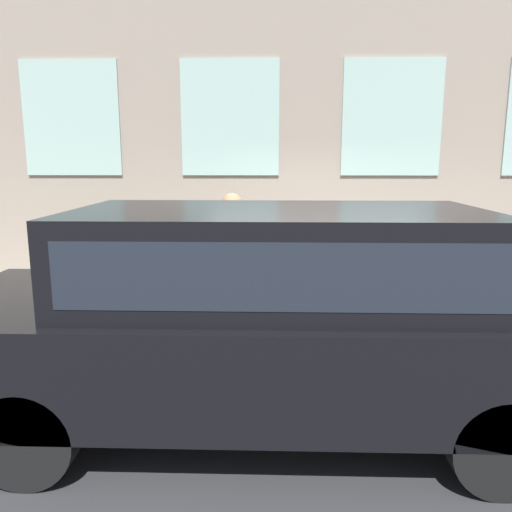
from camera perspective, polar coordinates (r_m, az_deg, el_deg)
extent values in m
plane|color=#2D2D30|center=(5.59, 7.40, -12.83)|extent=(80.00, 80.00, 0.00)
cube|color=#A8A093|center=(6.59, 6.49, -8.33)|extent=(2.21, 60.00, 0.16)
cube|color=gray|center=(7.59, 6.29, 21.17)|extent=(0.30, 40.00, 7.20)
cube|color=#9EBCB2|center=(7.50, 15.28, 15.02)|extent=(0.03, 1.39, 1.60)
cube|color=#9EBCB2|center=(7.33, -2.99, 15.48)|extent=(0.03, 1.39, 1.60)
cube|color=#9EBCB2|center=(7.85, -20.36, 14.53)|extent=(0.03, 1.39, 1.60)
cylinder|color=gray|center=(5.92, 2.87, -9.52)|extent=(0.29, 0.29, 0.04)
cylinder|color=gray|center=(5.84, 2.89, -7.08)|extent=(0.22, 0.22, 0.57)
sphere|color=slate|center=(5.75, 2.92, -4.38)|extent=(0.23, 0.23, 0.23)
cylinder|color=black|center=(5.74, 2.93, -3.72)|extent=(0.08, 0.08, 0.09)
cylinder|color=gray|center=(5.82, 4.47, -6.44)|extent=(0.09, 0.10, 0.09)
cylinder|color=gray|center=(5.81, 1.33, -6.43)|extent=(0.09, 0.10, 0.09)
cylinder|color=#726651|center=(6.18, -2.74, -4.85)|extent=(0.12, 0.12, 0.81)
cylinder|color=#726651|center=(6.35, -2.62, -4.44)|extent=(0.12, 0.12, 0.81)
cube|color=white|center=(6.11, -2.74, 1.81)|extent=(0.22, 0.15, 0.61)
cylinder|color=white|center=(5.95, -2.86, 1.71)|extent=(0.10, 0.10, 0.58)
cylinder|color=white|center=(6.26, -2.63, 2.17)|extent=(0.10, 0.10, 0.58)
sphere|color=#8C6647|center=(6.06, -2.78, 5.93)|extent=(0.27, 0.27, 0.27)
cylinder|color=black|center=(4.01, -24.68, -18.25)|extent=(0.24, 0.72, 0.72)
cylinder|color=black|center=(5.41, -16.82, -10.00)|extent=(0.24, 0.72, 0.72)
cylinder|color=black|center=(3.96, 26.12, -18.80)|extent=(0.24, 0.72, 0.72)
cylinder|color=black|center=(5.37, 18.79, -10.28)|extent=(0.24, 0.72, 0.72)
cube|color=black|center=(4.22, 0.75, -9.79)|extent=(1.91, 5.23, 0.79)
cube|color=black|center=(4.01, 2.65, 0.32)|extent=(1.68, 3.24, 0.71)
cube|color=#1E232D|center=(4.01, 2.65, 0.32)|extent=(1.69, 2.98, 0.46)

